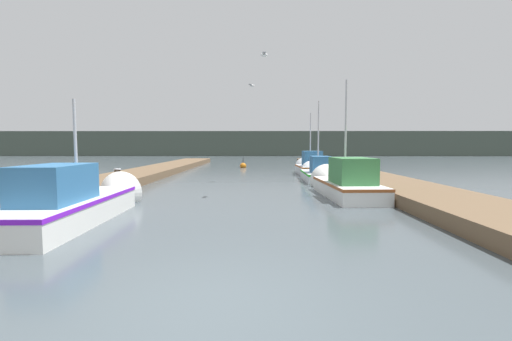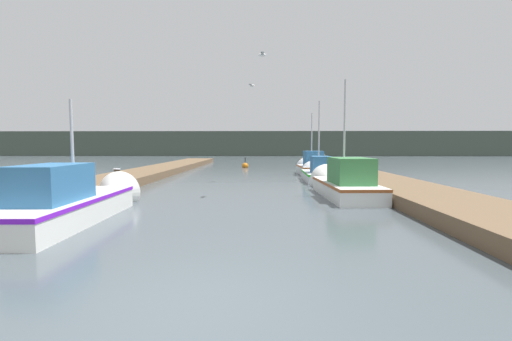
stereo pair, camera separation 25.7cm
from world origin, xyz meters
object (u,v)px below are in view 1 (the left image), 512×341
object	(u,v)px
fishing_boat_1	(343,183)
seagull_lead	(264,55)
fishing_boat_2	(317,173)
mooring_piling_0	(333,168)
seagull_1	(252,86)
channel_buoy	(243,166)
fishing_boat_0	(79,201)
mooring_piling_1	(321,164)
fishing_boat_3	(310,167)
mooring_piling_2	(118,182)

from	to	relation	value
fishing_boat_1	seagull_lead	bearing A→B (deg)	-173.35
fishing_boat_1	seagull_lead	size ratio (longest dim) A/B	10.44
fishing_boat_2	mooring_piling_0	world-z (taller)	fishing_boat_2
mooring_piling_0	seagull_1	distance (m)	6.99
channel_buoy	seagull_lead	bearing A→B (deg)	-84.61
fishing_boat_1	mooring_piling_0	xyz separation A→B (m)	(1.12, 6.94, 0.15)
fishing_boat_1	seagull_1	distance (m)	7.78
seagull_lead	fishing_boat_1	bearing A→B (deg)	98.88
fishing_boat_0	fishing_boat_2	xyz separation A→B (m)	(8.18, 10.50, -0.11)
fishing_boat_0	mooring_piling_0	world-z (taller)	fishing_boat_0
fishing_boat_2	mooring_piling_1	world-z (taller)	fishing_boat_2
fishing_boat_0	mooring_piling_1	distance (m)	18.00
mooring_piling_0	seagull_lead	bearing A→B (deg)	-120.14
mooring_piling_1	fishing_boat_0	bearing A→B (deg)	-121.15
seagull_lead	seagull_1	bearing A→B (deg)	-174.46
fishing_boat_3	seagull_lead	size ratio (longest dim) A/B	8.42
mooring_piling_1	mooring_piling_2	distance (m)	14.96
mooring_piling_2	seagull_1	world-z (taller)	seagull_1
mooring_piling_2	seagull_lead	xyz separation A→B (m)	(5.79, -0.17, 4.88)
fishing_boat_0	mooring_piling_2	bearing A→B (deg)	98.46
fishing_boat_2	seagull_lead	distance (m)	8.67
fishing_boat_3	mooring_piling_0	world-z (taller)	fishing_boat_3
fishing_boat_0	channel_buoy	xyz separation A→B (m)	(3.43, 21.10, -0.36)
mooring_piling_2	channel_buoy	bearing A→B (deg)	75.95
mooring_piling_2	seagull_lead	size ratio (longest dim) A/B	1.97
fishing_boat_2	mooring_piling_1	bearing A→B (deg)	78.05
fishing_boat_2	mooring_piling_2	xyz separation A→B (m)	(-8.94, -6.15, 0.14)
mooring_piling_0	fishing_boat_1	bearing A→B (deg)	-99.19
fishing_boat_3	channel_buoy	world-z (taller)	fishing_boat_3
fishing_boat_1	channel_buoy	size ratio (longest dim) A/B	5.39
mooring_piling_0	mooring_piling_1	distance (m)	3.77
fishing_boat_0	mooring_piling_0	xyz separation A→B (m)	(9.36, 11.63, 0.13)
fishing_boat_2	seagull_lead	bearing A→B (deg)	-115.43
seagull_1	fishing_boat_3	bearing A→B (deg)	-8.16
mooring_piling_0	mooring_piling_1	size ratio (longest dim) A/B	0.97
fishing_boat_1	fishing_boat_2	bearing A→B (deg)	87.98
mooring_piling_0	channel_buoy	world-z (taller)	mooring_piling_0
mooring_piling_2	seagull_1	size ratio (longest dim) A/B	2.03
channel_buoy	fishing_boat_3	bearing A→B (deg)	-53.75
fishing_boat_0	seagull_lead	xyz separation A→B (m)	(5.03, 4.17, 4.91)
fishing_boat_1	fishing_boat_2	size ratio (longest dim) A/B	1.15
fishing_boat_0	fishing_boat_3	distance (m)	16.66
fishing_boat_1	fishing_boat_2	world-z (taller)	fishing_boat_1
fishing_boat_3	seagull_1	world-z (taller)	seagull_1
mooring_piling_0	seagull_lead	xyz separation A→B (m)	(-4.33, -7.46, 4.78)
fishing_boat_0	channel_buoy	world-z (taller)	fishing_boat_0
fishing_boat_3	mooring_piling_1	world-z (taller)	fishing_boat_3
mooring_piling_0	mooring_piling_2	distance (m)	12.47
fishing_boat_1	seagull_1	bearing A→B (deg)	124.95
mooring_piling_1	seagull_lead	distance (m)	12.93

